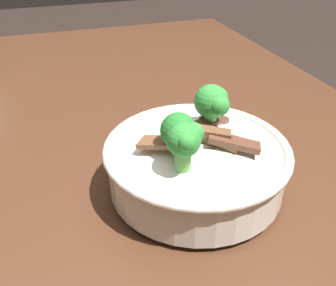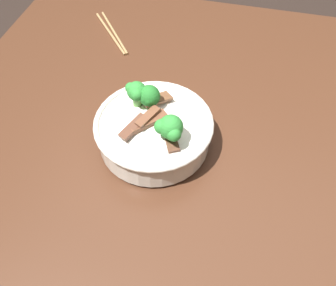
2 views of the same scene
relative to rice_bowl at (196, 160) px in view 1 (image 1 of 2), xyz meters
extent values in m
cube|color=#472819|center=(-0.17, -0.09, -0.08)|extent=(1.39, 1.02, 0.05)
cube|color=#472819|center=(-0.79, 0.34, -0.48)|extent=(0.08, 0.08, 0.75)
cylinder|color=silver|center=(0.00, 0.00, -0.04)|extent=(0.11, 0.11, 0.01)
cylinder|color=silver|center=(0.00, 0.00, -0.01)|extent=(0.23, 0.23, 0.06)
torus|color=silver|center=(0.00, 0.00, 0.02)|extent=(0.25, 0.25, 0.01)
ellipsoid|color=white|center=(0.00, 0.00, 0.00)|extent=(0.20, 0.20, 0.06)
cube|color=#563323|center=(0.03, 0.04, 0.04)|extent=(0.05, 0.07, 0.02)
cube|color=#563323|center=(-0.04, 0.03, 0.03)|extent=(0.06, 0.08, 0.02)
cube|color=brown|center=(0.01, 0.01, 0.05)|extent=(0.04, 0.06, 0.02)
cube|color=brown|center=(0.01, -0.05, 0.04)|extent=(0.06, 0.07, 0.02)
cube|color=brown|center=(0.01, 0.02, 0.04)|extent=(0.07, 0.07, 0.01)
cube|color=brown|center=(-0.03, 0.02, 0.03)|extent=(0.05, 0.05, 0.01)
cylinder|color=#6BA84C|center=(-0.04, 0.04, 0.03)|extent=(0.02, 0.02, 0.02)
sphere|color=#2D8433|center=(-0.04, 0.04, 0.06)|extent=(0.05, 0.05, 0.05)
sphere|color=#2D8433|center=(-0.03, 0.04, 0.06)|extent=(0.03, 0.03, 0.03)
sphere|color=#2D8433|center=(-0.05, 0.05, 0.06)|extent=(0.03, 0.03, 0.03)
cylinder|color=#5B9947|center=(0.02, -0.03, 0.03)|extent=(0.02, 0.02, 0.02)
sphere|color=#237028|center=(0.02, -0.03, 0.06)|extent=(0.04, 0.04, 0.04)
sphere|color=#237028|center=(0.03, -0.04, 0.06)|extent=(0.02, 0.02, 0.02)
sphere|color=#237028|center=(0.01, -0.02, 0.06)|extent=(0.02, 0.02, 0.02)
cylinder|color=#5B9947|center=(0.04, -0.04, 0.04)|extent=(0.02, 0.02, 0.03)
sphere|color=#2D8433|center=(0.04, -0.04, 0.06)|extent=(0.04, 0.04, 0.04)
sphere|color=#2D8433|center=(0.06, -0.04, 0.07)|extent=(0.02, 0.02, 0.02)
sphere|color=#2D8433|center=(0.04, -0.02, 0.07)|extent=(0.03, 0.03, 0.03)
camera|label=1|loc=(0.38, -0.17, 0.29)|focal=40.11mm
camera|label=2|loc=(-0.15, 0.47, 0.57)|focal=38.98mm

